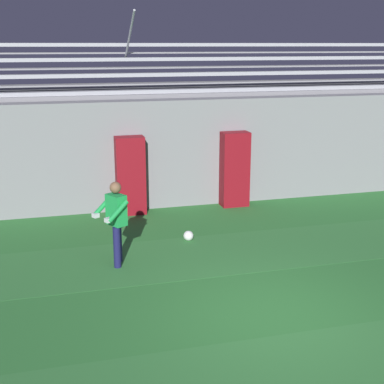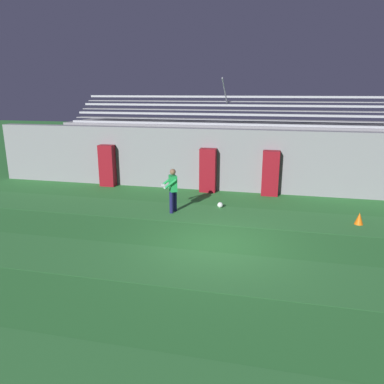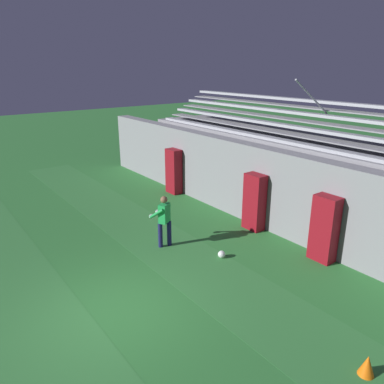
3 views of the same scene
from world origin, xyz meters
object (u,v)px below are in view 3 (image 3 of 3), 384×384
object	(u,v)px
padding_pillar_gate_left	(254,202)
soccer_ball	(222,254)
padding_pillar_gate_right	(324,229)
goalkeeper	(164,218)
padding_pillar_far_left	(174,171)
traffic_cone	(367,365)

from	to	relation	value
padding_pillar_gate_left	soccer_ball	bearing A→B (deg)	-68.02
padding_pillar_gate_left	padding_pillar_gate_right	distance (m)	2.76
goalkeeper	padding_pillar_gate_right	bearing A→B (deg)	42.35
padding_pillar_far_left	soccer_ball	world-z (taller)	padding_pillar_far_left
goalkeeper	traffic_cone	world-z (taller)	goalkeeper
padding_pillar_gate_left	traffic_cone	size ratio (longest dim) A/B	4.70
padding_pillar_gate_left	traffic_cone	xyz separation A→B (m)	(5.87, -3.08, -0.78)
padding_pillar_gate_right	traffic_cone	size ratio (longest dim) A/B	4.70
padding_pillar_gate_right	traffic_cone	xyz separation A→B (m)	(3.11, -3.08, -0.78)
goalkeeper	padding_pillar_far_left	bearing A→B (deg)	142.23
padding_pillar_gate_left	soccer_ball	size ratio (longest dim) A/B	8.98
soccer_ball	traffic_cone	xyz separation A→B (m)	(4.95, -0.81, 0.10)
padding_pillar_gate_right	soccer_ball	distance (m)	3.06
padding_pillar_gate_left	soccer_ball	xyz separation A→B (m)	(0.92, -2.27, -0.88)
padding_pillar_gate_left	traffic_cone	distance (m)	6.68
padding_pillar_far_left	traffic_cone	size ratio (longest dim) A/B	4.70
goalkeeper	soccer_ball	xyz separation A→B (m)	(1.67, 0.93, -0.84)
padding_pillar_gate_right	goalkeeper	size ratio (longest dim) A/B	1.18
padding_pillar_far_left	goalkeeper	xyz separation A→B (m)	(4.13, -3.20, -0.03)
padding_pillar_gate_left	padding_pillar_far_left	size ratio (longest dim) A/B	1.00
padding_pillar_gate_left	padding_pillar_far_left	world-z (taller)	same
padding_pillar_far_left	goalkeeper	size ratio (longest dim) A/B	1.18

